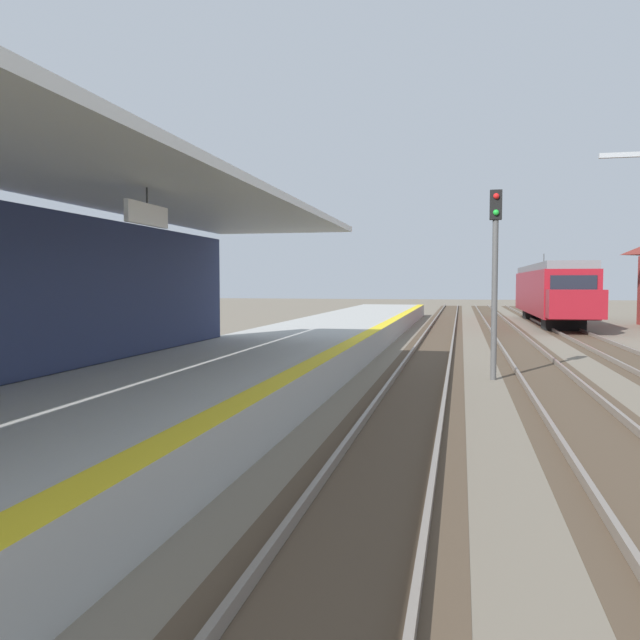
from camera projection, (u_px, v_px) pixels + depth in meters
station_platform at (212, 382)px, 14.50m from camera, size 5.00×80.00×0.91m
track_pair_nearest_platform at (420, 380)px, 17.49m from camera, size 2.34×120.00×0.16m
track_pair_middle at (552, 384)px, 16.76m from camera, size 2.34×120.00×0.16m
approaching_train at (551, 291)px, 42.11m from camera, size 2.93×19.60×4.76m
rail_signal_post at (495, 264)px, 17.63m from camera, size 0.32×0.34×5.20m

